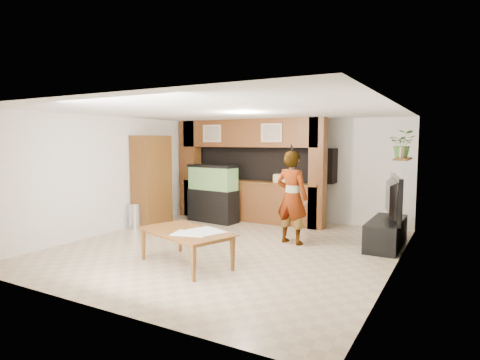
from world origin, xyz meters
The scene contains 21 objects.
floor centered at (0.00, 0.00, 0.00)m, with size 6.50×6.50×0.00m, color tan.
ceiling centered at (0.00, 0.00, 2.60)m, with size 6.50×6.50×0.00m, color white.
wall_back centered at (0.00, 3.25, 1.30)m, with size 6.00×6.00×0.00m, color silver.
wall_left centered at (-3.00, 0.00, 1.30)m, with size 6.50×6.50×0.00m, color silver.
wall_right centered at (3.00, 0.00, 1.30)m, with size 6.50×6.50×0.00m, color silver.
partition centered at (-0.95, 2.64, 1.31)m, with size 4.20×0.99×2.60m.
wall_clock centered at (-2.97, 1.00, 1.90)m, with size 0.05×0.25×0.25m.
wall_shelf centered at (2.85, 1.95, 1.70)m, with size 0.25×0.90×0.04m, color brown.
pantry_cabinet centered at (-2.70, 0.86, 1.09)m, with size 0.55×0.89×2.18m, color brown.
trash_can centered at (-2.80, 0.38, 0.30)m, with size 0.32×0.32×0.59m, color #B2B2B7.
aquarium centered at (-1.63, 1.95, 0.71)m, with size 1.31×0.49×1.46m.
tv_stand centered at (2.65, 1.52, 0.26)m, with size 0.58×1.59×0.53m, color black.
television centered at (2.65, 1.52, 0.96)m, with size 1.50×0.20×0.86m, color black.
photo_frame centered at (2.85, 1.74, 1.83)m, with size 0.03×0.16×0.21m, color tan.
potted_plant centered at (2.82, 2.11, 1.99)m, with size 0.49×0.43×0.55m, color #3E6F2C.
person centered at (0.94, 0.87, 0.93)m, with size 0.68×0.45×1.87m, color tan.
microphone centered at (0.99, 0.71, 1.91)m, with size 0.04×0.04×0.16m, color black.
dining_table centered at (-0.06, -1.35, 0.29)m, with size 1.65×0.92×0.58m, color brown.
newspaper_a centered at (0.15, -1.46, 0.58)m, with size 0.55×0.40×0.01m, color silver.
newspaper_b centered at (0.28, -1.18, 0.58)m, with size 0.59×0.43×0.01m, color silver.
counter_box centered at (0.01, 2.45, 1.14)m, with size 0.31×0.21×0.21m, color tan.
Camera 1 is at (3.89, -6.55, 2.05)m, focal length 30.00 mm.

